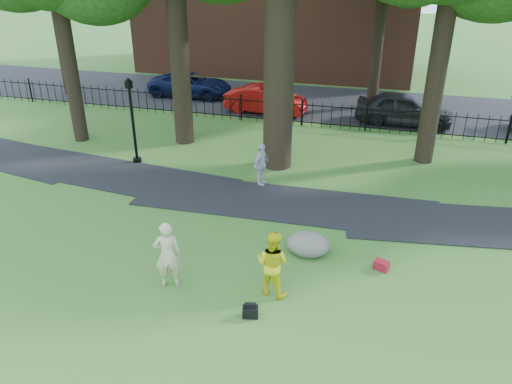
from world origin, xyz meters
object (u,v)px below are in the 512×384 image
(woman, at_px, (167,254))
(man, at_px, (272,263))
(boulder, at_px, (308,242))
(lamppost, at_px, (133,122))
(red_sedan, at_px, (266,100))

(woman, relative_size, man, 1.04)
(man, bearing_deg, boulder, -92.29)
(woman, xyz_separation_m, man, (2.56, 0.38, -0.04))
(man, xyz_separation_m, lamppost, (-7.12, 6.59, 0.79))
(woman, height_order, man, woman)
(man, distance_m, red_sedan, 14.81)
(woman, xyz_separation_m, red_sedan, (-1.31, 14.67, -0.22))
(man, relative_size, lamppost, 0.51)
(boulder, bearing_deg, woman, -142.96)
(woman, distance_m, boulder, 3.93)
(man, distance_m, lamppost, 9.74)
(woman, bearing_deg, red_sedan, -110.54)
(red_sedan, bearing_deg, boulder, -156.77)
(man, height_order, boulder, man)
(woman, relative_size, red_sedan, 0.43)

